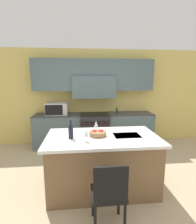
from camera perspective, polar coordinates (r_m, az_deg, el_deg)
The scene contains 12 objects.
ground_plane at distance 3.37m, azimuth 1.77°, elevation -22.91°, with size 10.00×10.00×0.00m, color tan.
back_cabinetry at distance 5.03m, azimuth -1.49°, elevation 7.52°, with size 10.00×0.46×2.70m.
back_counter at distance 4.97m, azimuth -1.21°, elevation -5.75°, with size 3.30×0.62×0.92m.
range_stove at distance 4.95m, azimuth -1.19°, elevation -5.82°, with size 0.79×0.70×0.92m.
microwave at distance 4.86m, azimuth -13.26°, elevation 1.08°, with size 0.57×0.45×0.32m.
kitchen_island at distance 3.12m, azimuth 1.40°, elevation -15.93°, with size 1.86×1.08×0.93m.
island_chair at distance 2.32m, azimuth 3.65°, elevation -24.76°, with size 0.42×0.40×0.92m.
wine_bottle at distance 2.83m, azimuth -8.87°, elevation -6.33°, with size 0.08×0.08×0.30m.
wine_glass_near at distance 2.65m, azimuth -3.87°, elevation -6.88°, with size 0.07×0.07×0.20m.
wine_glass_far at distance 3.16m, azimuth -0.61°, elevation -3.93°, with size 0.07×0.07×0.20m.
fruit_bowl at distance 2.93m, azimuth -0.08°, elevation -6.96°, with size 0.29×0.29×0.11m.
oil_bottle_on_counter at distance 4.97m, azimuth 6.16°, elevation 0.45°, with size 0.06×0.06×0.19m.
Camera 1 is at (-0.38, -2.78, 1.87)m, focal length 28.00 mm.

